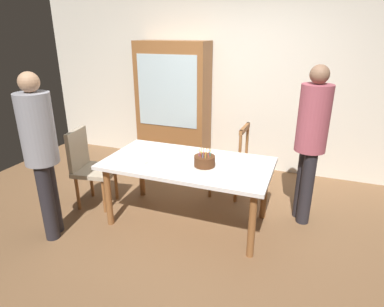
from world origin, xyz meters
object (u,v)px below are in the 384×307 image
Objects in this scene: birthday_cake at (205,162)px; chair_upholstered at (88,164)px; dining_table at (188,169)px; person_celebrant at (41,149)px; person_guest at (311,137)px; plate_far_side at (187,154)px; china_cabinet at (173,105)px; chair_spindle_back at (230,162)px; plate_near_celebrant at (138,162)px.

chair_upholstered is (-1.49, 0.02, -0.25)m from birthday_cake.
dining_table is 1.28m from chair_upholstered.
person_guest is at bearing 27.13° from person_celebrant.
plate_far_side reaches higher than dining_table.
china_cabinet is at bearing 152.61° from person_guest.
birthday_cake is at bearing -56.86° from china_cabinet.
dining_table is 8.05× the size of plate_far_side.
person_guest is at bearing 22.46° from dining_table.
person_celebrant reaches higher than birthday_cake.
chair_spindle_back is 2.20m from person_celebrant.
birthday_cake is 1.60m from person_celebrant.
chair_upholstered is at bearing 168.57° from plate_near_celebrant.
birthday_cake is at bearing -43.15° from plate_far_side.
dining_table is at bearing 2.35° from chair_upholstered.
china_cabinet reaches higher than person_guest.
person_celebrant is (-1.44, -0.68, 0.19)m from birthday_cake.
person_celebrant is at bearing -99.33° from china_cabinet.
person_guest is at bearing 12.45° from plate_far_side.
person_celebrant is at bearing -154.92° from birthday_cake.
chair_spindle_back reaches higher than dining_table.
chair_spindle_back is at bearing 86.48° from birthday_cake.
birthday_cake is 1.95m from china_cabinet.
plate_far_side is 0.73m from chair_spindle_back.
person_guest reaches higher than dining_table.
dining_table is 1.47m from person_celebrant.
person_celebrant is at bearing -86.29° from chair_upholstered.
person_celebrant is 2.34m from china_cabinet.
birthday_cake is at bearing -0.79° from chair_upholstered.
chair_upholstered is at bearing -177.65° from dining_table.
person_celebrant is at bearing -139.92° from plate_far_side.
chair_spindle_back reaches higher than plate_near_celebrant.
plate_far_side is (-0.09, 0.21, 0.09)m from dining_table.
china_cabinet is at bearing 145.47° from chair_spindle_back.
plate_near_celebrant is 1.00× the size of plate_far_side.
chair_spindle_back is 1.11m from person_guest.
person_celebrant is (-1.23, -0.75, 0.33)m from dining_table.
person_guest reaches higher than chair_upholstered.
chair_upholstered is at bearing 93.71° from person_celebrant.
plate_near_celebrant is at bearing -133.31° from plate_far_side.
plate_near_celebrant is 0.58m from plate_far_side.
person_guest is at bearing 30.00° from birthday_cake.
chair_upholstered is 0.56× the size of person_celebrant.
dining_table is 0.54m from plate_near_celebrant.
plate_far_side is 0.23× the size of chair_spindle_back.
dining_table is 1.34m from person_guest.
chair_spindle_back reaches higher than plate_far_side.
chair_upholstered is 2.57m from person_guest.
birthday_cake is (0.21, -0.07, 0.14)m from dining_table.
plate_near_celebrant is at bearing -156.54° from dining_table.
chair_spindle_back is (0.27, 0.79, -0.19)m from dining_table.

